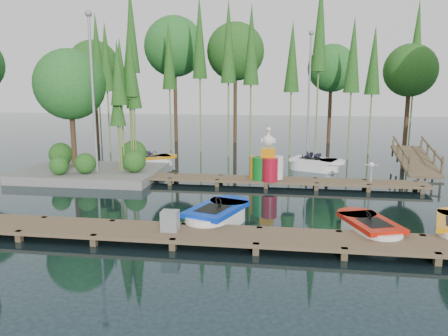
# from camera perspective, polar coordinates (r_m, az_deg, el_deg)

# --- Properties ---
(ground_plane) EXTENTS (90.00, 90.00, 0.00)m
(ground_plane) POSITION_cam_1_polar(r_m,az_deg,el_deg) (16.29, -2.00, -4.08)
(ground_plane) COLOR #1C2F34
(near_dock) EXTENTS (18.00, 1.50, 0.50)m
(near_dock) POSITION_cam_1_polar(r_m,az_deg,el_deg) (12.02, -5.95, -8.48)
(near_dock) COLOR brown
(near_dock) RESTS_ON ground
(far_dock) EXTENTS (15.00, 1.20, 0.50)m
(far_dock) POSITION_cam_1_polar(r_m,az_deg,el_deg) (18.50, 2.45, -1.53)
(far_dock) COLOR brown
(far_dock) RESTS_ON ground
(island) EXTENTS (6.20, 4.20, 6.75)m
(island) POSITION_cam_1_polar(r_m,az_deg,el_deg) (20.91, -17.73, 7.58)
(island) COLOR slate
(island) RESTS_ON ground
(tree_screen) EXTENTS (34.42, 18.53, 10.31)m
(tree_screen) POSITION_cam_1_polar(r_m,az_deg,el_deg) (26.60, -2.28, 15.01)
(tree_screen) COLOR #422E1C
(tree_screen) RESTS_ON ground
(lamp_island) EXTENTS (0.30, 0.30, 7.25)m
(lamp_island) POSITION_cam_1_polar(r_m,az_deg,el_deg) (19.83, -16.82, 10.59)
(lamp_island) COLOR gray
(lamp_island) RESTS_ON ground
(lamp_rear) EXTENTS (0.30, 0.30, 7.25)m
(lamp_rear) POSITION_cam_1_polar(r_m,az_deg,el_deg) (26.50, 11.10, 10.82)
(lamp_rear) COLOR gray
(lamp_rear) RESTS_ON ground
(ramp) EXTENTS (1.50, 3.94, 1.49)m
(ramp) POSITION_cam_1_polar(r_m,az_deg,el_deg) (23.10, 23.73, 0.95)
(ramp) COLOR brown
(ramp) RESTS_ON ground
(boat_blue) EXTENTS (2.08, 3.03, 0.93)m
(boat_blue) POSITION_cam_1_polar(r_m,az_deg,el_deg) (13.30, -0.91, -6.34)
(boat_blue) COLOR white
(boat_blue) RESTS_ON ground
(boat_red) EXTENTS (1.87, 2.69, 0.83)m
(boat_red) POSITION_cam_1_polar(r_m,az_deg,el_deg) (12.89, 18.46, -7.63)
(boat_red) COLOR white
(boat_red) RESTS_ON ground
(boat_yellow_far) EXTENTS (2.61, 2.12, 1.20)m
(boat_yellow_far) POSITION_cam_1_polar(r_m,az_deg,el_deg) (23.24, -9.25, 0.96)
(boat_yellow_far) COLOR white
(boat_yellow_far) RESTS_ON ground
(boat_white_far) EXTENTS (3.03, 2.21, 1.31)m
(boat_white_far) POSITION_cam_1_polar(r_m,az_deg,el_deg) (22.10, 11.78, 0.46)
(boat_white_far) COLOR white
(boat_white_far) RESTS_ON ground
(utility_cabinet) EXTENTS (0.45, 0.38, 0.56)m
(utility_cabinet) POSITION_cam_1_polar(r_m,az_deg,el_deg) (11.97, -7.07, -6.86)
(utility_cabinet) COLOR gray
(utility_cabinet) RESTS_ON near_dock
(yellow_barrel) EXTENTS (0.63, 0.63, 0.94)m
(yellow_barrel) POSITION_cam_1_polar(r_m,az_deg,el_deg) (18.34, 4.35, 0.06)
(yellow_barrel) COLOR orange
(yellow_barrel) RESTS_ON far_dock
(drum_cluster) EXTENTS (1.26, 1.16, 2.18)m
(drum_cluster) POSITION_cam_1_polar(r_m,az_deg,el_deg) (18.13, 5.83, 0.46)
(drum_cluster) COLOR #0B691D
(drum_cluster) RESTS_ON far_dock
(seagull_post) EXTENTS (0.51, 0.28, 0.82)m
(seagull_post) POSITION_cam_1_polar(r_m,az_deg,el_deg) (18.58, 18.67, -0.09)
(seagull_post) COLOR gray
(seagull_post) RESTS_ON far_dock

